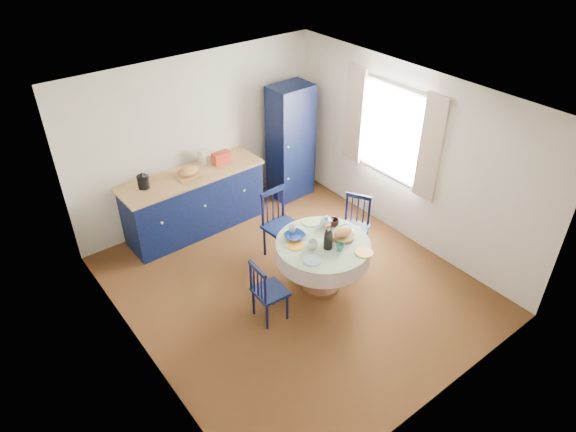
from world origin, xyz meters
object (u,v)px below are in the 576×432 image
at_px(pantry_cabinet, 291,142).
at_px(chair_far, 280,224).
at_px(chair_right, 354,226).
at_px(cobalt_bowl, 295,236).
at_px(mug_d, 292,230).
at_px(chair_left, 267,291).
at_px(kitchen_counter, 194,201).
at_px(dining_table, 323,250).
at_px(mug_b, 340,247).
at_px(mug_a, 313,245).
at_px(mug_c, 334,223).

distance_m(pantry_cabinet, chair_far, 1.71).
height_order(chair_right, cobalt_bowl, chair_right).
bearing_deg(mug_d, chair_left, -148.71).
relative_size(kitchen_counter, dining_table, 1.80).
xyz_separation_m(chair_right, mug_b, (-0.77, -0.52, 0.31)).
relative_size(pantry_cabinet, mug_a, 14.29).
height_order(chair_far, mug_d, chair_far).
bearing_deg(cobalt_bowl, dining_table, -52.89).
bearing_deg(kitchen_counter, chair_left, -97.60).
xyz_separation_m(mug_b, cobalt_bowl, (-0.27, 0.53, -0.02)).
xyz_separation_m(mug_d, cobalt_bowl, (-0.04, -0.11, -0.02)).
relative_size(pantry_cabinet, chair_right, 2.11).
relative_size(kitchen_counter, cobalt_bowl, 8.58).
relative_size(dining_table, chair_left, 1.40).
distance_m(chair_left, mug_d, 0.89).
relative_size(chair_far, cobalt_bowl, 4.05).
distance_m(chair_left, chair_far, 1.26).
distance_m(pantry_cabinet, chair_right, 1.90).
xyz_separation_m(kitchen_counter, pantry_cabinet, (1.75, -0.05, 0.45)).
xyz_separation_m(chair_left, chair_far, (0.87, 0.91, 0.08)).
xyz_separation_m(chair_left, cobalt_bowl, (0.66, 0.32, 0.32)).
height_order(dining_table, mug_d, dining_table).
bearing_deg(mug_a, cobalt_bowl, 98.17).
bearing_deg(chair_right, cobalt_bowl, -120.12).
bearing_deg(pantry_cabinet, mug_a, -123.58).
height_order(chair_left, cobalt_bowl, chair_left).
xyz_separation_m(chair_far, mug_a, (-0.17, -0.88, 0.26)).
relative_size(mug_c, cobalt_bowl, 0.55).
height_order(pantry_cabinet, chair_far, pantry_cabinet).
relative_size(pantry_cabinet, mug_b, 17.59).
bearing_deg(kitchen_counter, dining_table, -74.59).
bearing_deg(mug_d, mug_a, -89.63).
distance_m(pantry_cabinet, mug_c, 2.07).
distance_m(chair_far, mug_c, 0.81).
bearing_deg(pantry_cabinet, cobalt_bowl, -128.40).
height_order(dining_table, chair_right, dining_table).
height_order(chair_far, mug_c, chair_far).
height_order(pantry_cabinet, chair_right, pantry_cabinet).
height_order(chair_right, mug_b, chair_right).
xyz_separation_m(dining_table, mug_c, (0.33, 0.19, 0.17)).
relative_size(chair_left, chair_far, 0.84).
bearing_deg(pantry_cabinet, mug_d, -129.27).
bearing_deg(dining_table, mug_c, 29.47).
height_order(mug_d, cobalt_bowl, mug_d).
xyz_separation_m(dining_table, cobalt_bowl, (-0.22, 0.29, 0.15)).
height_order(pantry_cabinet, chair_left, pantry_cabinet).
relative_size(kitchen_counter, mug_b, 19.92).
bearing_deg(chair_right, kitchen_counter, -171.89).
bearing_deg(chair_far, dining_table, -92.98).
height_order(dining_table, mug_b, dining_table).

